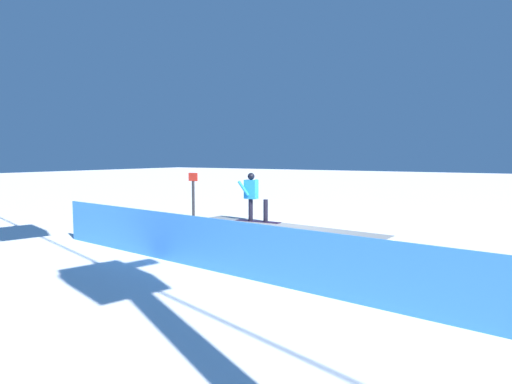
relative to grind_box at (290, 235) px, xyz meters
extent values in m
plane|color=white|center=(0.00, 0.00, -0.23)|extent=(120.00, 120.00, 0.00)
cube|color=white|center=(0.00, 0.00, 0.00)|extent=(6.11, 1.15, 0.46)
cube|color=black|center=(0.00, 0.00, -0.11)|extent=(6.12, 1.16, 0.11)
cube|color=#989893|center=(0.00, 0.00, 0.25)|extent=(6.11, 1.21, 0.04)
cube|color=#20142F|center=(1.19, -0.11, 0.28)|extent=(1.50, 0.40, 0.01)
cylinder|color=black|center=(1.45, -0.09, 0.64)|extent=(0.15, 0.15, 0.69)
cylinder|color=black|center=(0.93, -0.14, 0.64)|extent=(0.15, 0.15, 0.69)
cube|color=#238FDC|center=(1.44, -0.09, 1.28)|extent=(0.42, 0.27, 0.59)
sphere|color=black|center=(1.44, -0.09, 1.69)|extent=(0.22, 0.22, 0.22)
cylinder|color=#238FDC|center=(1.60, 0.09, 1.31)|extent=(0.42, 0.12, 0.49)
cylinder|color=#238FDC|center=(1.35, -0.27, 1.31)|extent=(0.12, 0.10, 0.55)
cube|color=#3781E2|center=(0.00, 3.71, 0.36)|extent=(11.61, 1.17, 1.18)
cylinder|color=#262628|center=(4.30, -0.64, 0.60)|extent=(0.10, 0.10, 1.65)
cube|color=red|center=(4.30, -0.64, 1.57)|extent=(0.40, 0.04, 0.30)
camera|label=1|loc=(-5.81, 11.02, 2.32)|focal=29.79mm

